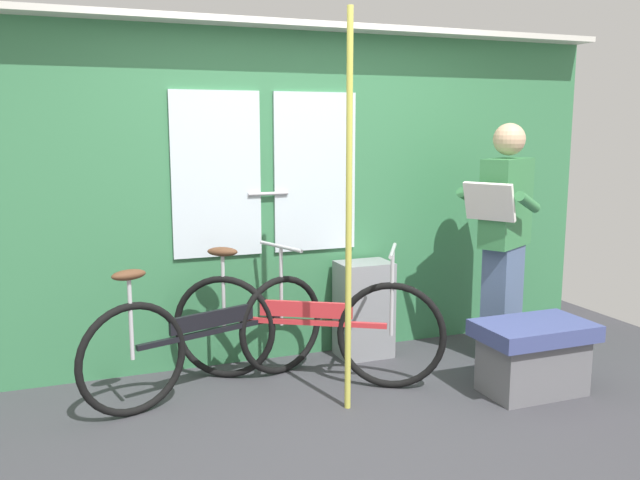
{
  "coord_description": "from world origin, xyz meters",
  "views": [
    {
      "loc": [
        -1.52,
        -3.22,
        1.64
      ],
      "look_at": [
        -0.04,
        0.63,
        0.94
      ],
      "focal_mm": 37.92,
      "sensor_mm": 36.0,
      "label": 1
    }
  ],
  "objects_px": {
    "bicycle_leaning_behind": "(212,337)",
    "handrail_pole": "(349,216)",
    "bicycle_near_door": "(305,327)",
    "passenger_reading_newspaper": "(504,237)",
    "bench_seat_corner": "(533,355)",
    "trash_bin_by_wall": "(364,309)"
  },
  "relations": [
    {
      "from": "passenger_reading_newspaper",
      "to": "bicycle_leaning_behind",
      "type": "bearing_deg",
      "value": -32.92
    },
    {
      "from": "trash_bin_by_wall",
      "to": "bicycle_near_door",
      "type": "bearing_deg",
      "value": -149.07
    },
    {
      "from": "handrail_pole",
      "to": "passenger_reading_newspaper",
      "type": "bearing_deg",
      "value": 17.03
    },
    {
      "from": "bench_seat_corner",
      "to": "bicycle_leaning_behind",
      "type": "bearing_deg",
      "value": 159.02
    },
    {
      "from": "bicycle_near_door",
      "to": "passenger_reading_newspaper",
      "type": "bearing_deg",
      "value": 28.63
    },
    {
      "from": "handrail_pole",
      "to": "trash_bin_by_wall",
      "type": "bearing_deg",
      "value": 59.65
    },
    {
      "from": "bicycle_leaning_behind",
      "to": "passenger_reading_newspaper",
      "type": "distance_m",
      "value": 2.12
    },
    {
      "from": "bicycle_near_door",
      "to": "bench_seat_corner",
      "type": "distance_m",
      "value": 1.43
    },
    {
      "from": "bicycle_near_door",
      "to": "trash_bin_by_wall",
      "type": "height_order",
      "value": "bicycle_near_door"
    },
    {
      "from": "bicycle_near_door",
      "to": "handrail_pole",
      "type": "distance_m",
      "value": 0.91
    },
    {
      "from": "bicycle_leaning_behind",
      "to": "bench_seat_corner",
      "type": "height_order",
      "value": "bicycle_leaning_behind"
    },
    {
      "from": "bicycle_leaning_behind",
      "to": "handrail_pole",
      "type": "xyz_separation_m",
      "value": [
        0.69,
        -0.51,
        0.78
      ]
    },
    {
      "from": "bicycle_near_door",
      "to": "bicycle_leaning_behind",
      "type": "bearing_deg",
      "value": -153.94
    },
    {
      "from": "bicycle_near_door",
      "to": "passenger_reading_newspaper",
      "type": "height_order",
      "value": "passenger_reading_newspaper"
    },
    {
      "from": "trash_bin_by_wall",
      "to": "bench_seat_corner",
      "type": "distance_m",
      "value": 1.23
    },
    {
      "from": "bicycle_near_door",
      "to": "trash_bin_by_wall",
      "type": "relative_size",
      "value": 2.25
    },
    {
      "from": "passenger_reading_newspaper",
      "to": "trash_bin_by_wall",
      "type": "relative_size",
      "value": 2.41
    },
    {
      "from": "trash_bin_by_wall",
      "to": "handrail_pole",
      "type": "height_order",
      "value": "handrail_pole"
    },
    {
      "from": "trash_bin_by_wall",
      "to": "handrail_pole",
      "type": "bearing_deg",
      "value": -120.35
    },
    {
      "from": "trash_bin_by_wall",
      "to": "handrail_pole",
      "type": "distance_m",
      "value": 1.23
    },
    {
      "from": "handrail_pole",
      "to": "bench_seat_corner",
      "type": "xyz_separation_m",
      "value": [
        1.16,
        -0.2,
        -0.9
      ]
    },
    {
      "from": "passenger_reading_newspaper",
      "to": "trash_bin_by_wall",
      "type": "distance_m",
      "value": 1.11
    }
  ]
}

